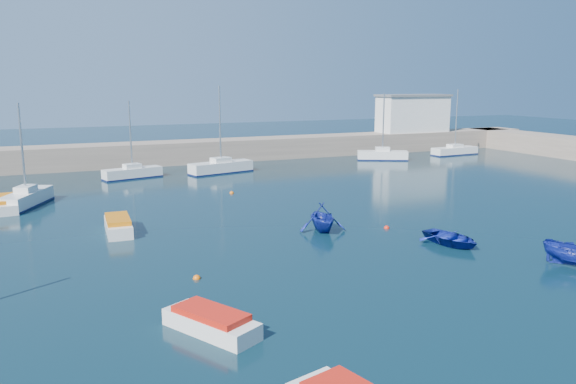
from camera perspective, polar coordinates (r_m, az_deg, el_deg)
name	(u,v)px	position (r m, az deg, el deg)	size (l,w,h in m)	color
ground	(461,279)	(29.12, 17.18, -8.47)	(220.00, 220.00, 0.00)	black
back_wall	(208,151)	(69.57, -8.11, 4.16)	(96.00, 4.50, 2.60)	gray
right_arm	(564,147)	(81.91, 26.26, 4.16)	(4.50, 32.00, 2.60)	gray
harbor_office	(413,114)	(82.38, 12.55, 7.72)	(10.00, 4.00, 5.00)	silver
sailboat_3	(27,198)	(48.32, -25.03, -0.56)	(4.01, 6.12, 8.01)	silver
sailboat_5	(133,173)	(58.70, -15.52, 1.91)	(6.05, 3.06, 7.75)	silver
sailboat_6	(221,167)	(60.43, -6.83, 2.56)	(7.24, 3.59, 9.20)	silver
sailboat_7	(382,155)	(71.20, 9.56, 3.74)	(6.28, 4.33, 8.23)	silver
sailboat_8	(455,151)	(78.55, 16.57, 4.05)	(6.75, 2.28, 8.67)	silver
motorboat_0	(211,322)	(22.37, -7.83, -12.93)	(3.20, 4.27, 0.91)	silver
motorboat_1	(118,225)	(37.71, -16.88, -3.24)	(1.67, 4.32, 1.04)	silver
motorboat_2	(4,204)	(47.58, -26.86, -1.08)	(2.11, 5.08, 1.02)	silver
dinghy_center	(451,238)	(34.87, 16.23, -4.53)	(2.70, 3.77, 0.78)	navy
dinghy_left	(322,217)	(36.49, 3.48, -2.56)	(3.00, 3.47, 1.83)	navy
buoy_0	(197,279)	(28.29, -9.25, -8.69)	(0.39, 0.39, 0.39)	#DB5D0B
buoy_1	(387,228)	(37.83, 9.99, -3.65)	(0.38, 0.38, 0.38)	red
buoy_3	(232,193)	(49.22, -5.74, -0.13)	(0.38, 0.38, 0.38)	#DB5D0B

